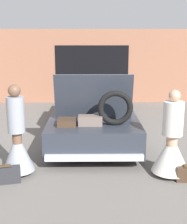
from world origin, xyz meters
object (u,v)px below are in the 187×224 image
(person_left, at_px, (17,143))
(person_right, at_px, (172,146))
(suitcase_beside_right_person, at_px, (187,174))
(car, at_px, (93,113))
(suitcase_beside_left_person, at_px, (6,175))

(person_left, bearing_deg, person_right, 83.77)
(person_right, relative_size, suitcase_beside_right_person, 3.94)
(car, bearing_deg, suitcase_beside_left_person, -117.54)
(suitcase_beside_left_person, bearing_deg, car, 62.46)
(suitcase_beside_right_person, bearing_deg, person_right, 132.32)
(suitcase_beside_left_person, bearing_deg, suitcase_beside_right_person, 0.94)
(car, relative_size, suitcase_beside_left_person, 9.60)
(car, distance_m, suitcase_beside_left_person, 3.42)
(car, distance_m, suitcase_beside_right_person, 3.42)
(person_right, distance_m, suitcase_beside_right_person, 0.56)
(car, height_order, person_left, car)
(person_right, bearing_deg, suitcase_beside_right_person, -145.61)
(person_right, bearing_deg, car, 19.90)
(person_left, distance_m, person_right, 2.84)
(suitcase_beside_left_person, distance_m, suitcase_beside_right_person, 3.23)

